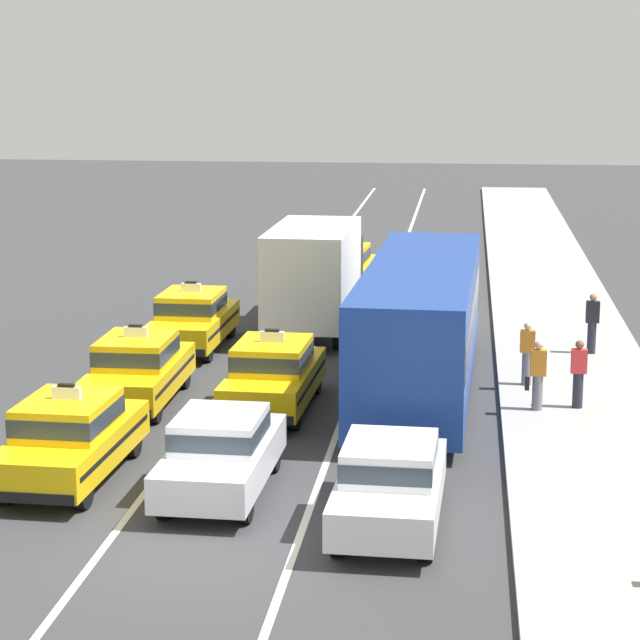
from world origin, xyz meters
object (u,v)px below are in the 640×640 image
object	(u,v)px
pedestrian_near_crosswalk	(592,323)
pedestrian_trailing	(537,375)
taxi_left_third	(193,318)
pedestrian_far_corner	(527,353)
taxi_center_second	(273,374)
sedan_right_nearest	(390,481)
bus_right_second	(421,321)
taxi_center_fourth	(344,267)
sedan_right_third	(431,289)
taxi_left_second	(138,368)
sedan_center_nearest	(221,451)
pedestrian_mid_block	(578,374)
taxi_left_nearest	(70,437)
box_truck_center_third	(316,273)

from	to	relation	value
pedestrian_near_crosswalk	pedestrian_trailing	bearing A→B (deg)	-106.87
taxi_left_third	pedestrian_far_corner	world-z (taller)	taxi_left_third
taxi_center_second	sedan_right_nearest	bearing A→B (deg)	-65.94
bus_right_second	taxi_center_fourth	bearing A→B (deg)	103.54
sedan_right_third	bus_right_second	bearing A→B (deg)	-89.88
taxi_left_third	sedan_right_nearest	bearing A→B (deg)	-63.82
taxi_left_third	pedestrian_near_crosswalk	world-z (taller)	taxi_left_third
taxi_left_second	sedan_center_nearest	world-z (taller)	taxi_left_second
sedan_right_nearest	pedestrian_mid_block	size ratio (longest dim) A/B	2.73
taxi_left_nearest	pedestrian_mid_block	world-z (taller)	taxi_left_nearest
sedan_center_nearest	taxi_center_second	distance (m)	5.77
sedan_right_nearest	pedestrian_mid_block	world-z (taller)	pedestrian_mid_block
pedestrian_near_crosswalk	pedestrian_mid_block	xyz separation A→B (m)	(-0.83, -5.56, -0.04)
taxi_center_second	sedan_right_third	xyz separation A→B (m)	(3.31, 11.48, -0.03)
taxi_center_fourth	pedestrian_mid_block	xyz separation A→B (m)	(6.89, -14.65, 0.08)
sedan_right_third	pedestrian_mid_block	world-z (taller)	pedestrian_mid_block
taxi_center_second	sedan_right_third	world-z (taller)	taxi_center_second
sedan_right_third	pedestrian_mid_block	distance (m)	11.56
taxi_left_nearest	taxi_center_second	distance (m)	6.18
sedan_right_nearest	pedestrian_mid_block	bearing A→B (deg)	63.16
sedan_right_nearest	pedestrian_far_corner	world-z (taller)	pedestrian_far_corner
taxi_center_fourth	sedan_center_nearest	bearing A→B (deg)	-90.60
taxi_center_second	taxi_center_fourth	bearing A→B (deg)	89.51
sedan_right_nearest	taxi_left_nearest	bearing A→B (deg)	164.40
pedestrian_far_corner	pedestrian_near_crosswalk	bearing A→B (deg)	62.14
box_truck_center_third	pedestrian_mid_block	bearing A→B (deg)	-49.14
bus_right_second	pedestrian_near_crosswalk	distance (m)	6.23
box_truck_center_third	taxi_center_fourth	distance (m)	6.53
taxi_center_fourth	pedestrian_far_corner	world-z (taller)	taxi_center_fourth
box_truck_center_third	taxi_center_second	bearing A→B (deg)	-89.59
taxi_left_nearest	pedestrian_mid_block	xyz separation A→B (m)	(10.16, 5.86, 0.08)
pedestrian_near_crosswalk	pedestrian_trailing	distance (m)	6.13
bus_right_second	pedestrian_far_corner	size ratio (longest dim) A/B	7.11
taxi_center_fourth	sedan_right_nearest	bearing A→B (deg)	-82.24
taxi_left_second	box_truck_center_third	bearing A→B (deg)	69.63
taxi_left_second	bus_right_second	xyz separation A→B (m)	(6.59, 1.76, 0.94)
taxi_left_third	taxi_center_fourth	xyz separation A→B (m)	(3.37, 9.24, 0.00)
sedan_center_nearest	sedan_right_third	xyz separation A→B (m)	(3.40, 17.25, 0.00)
sedan_right_nearest	bus_right_second	bearing A→B (deg)	88.92
sedan_center_nearest	taxi_center_fourth	world-z (taller)	taxi_center_fourth
pedestrian_near_crosswalk	box_truck_center_third	bearing A→B (deg)	161.66
taxi_left_third	pedestrian_near_crosswalk	size ratio (longest dim) A/B	2.76
sedan_center_nearest	taxi_left_third	bearing A→B (deg)	105.07
pedestrian_mid_block	pedestrian_far_corner	world-z (taller)	pedestrian_mid_block
box_truck_center_third	pedestrian_far_corner	xyz separation A→B (m)	(6.00, -6.24, -0.83)
sedan_center_nearest	pedestrian_far_corner	xyz separation A→B (m)	(6.03, 8.25, 0.10)
taxi_center_second	taxi_left_third	bearing A→B (deg)	118.62
bus_right_second	pedestrian_near_crosswalk	size ratio (longest dim) A/B	6.80
taxi_left_second	box_truck_center_third	xyz separation A→B (m)	(3.19, 8.60, 0.90)
box_truck_center_third	taxi_center_fourth	xyz separation A→B (m)	(0.19, 6.47, -0.90)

